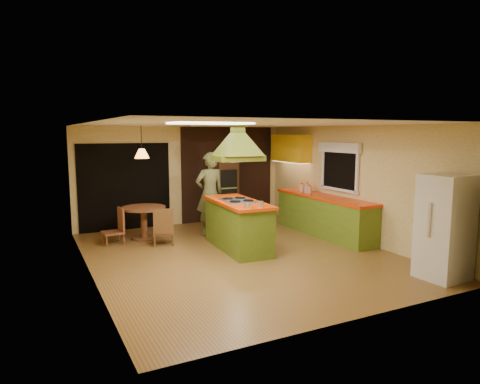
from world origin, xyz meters
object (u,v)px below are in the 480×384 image
wall_oven (224,189)px  man (210,194)px  kitchen_island (238,225)px  refrigerator (445,227)px  dining_table (144,216)px  canister_large (307,188)px

wall_oven → man: bearing=-130.4°
kitchen_island → refrigerator: size_ratio=1.20×
dining_table → canister_large: bearing=-13.2°
refrigerator → canister_large: 3.87m
man → wall_oven: bearing=-131.1°
kitchen_island → man: man is taller
man → wall_oven: (0.90, 1.18, -0.07)m
man → wall_oven: man is taller
wall_oven → kitchen_island: bearing=-111.7°
kitchen_island → refrigerator: 3.79m
man → dining_table: size_ratio=1.98×
kitchen_island → dining_table: kitchen_island is taller
man → wall_oven: 1.49m
kitchen_island → man: size_ratio=1.06×
wall_oven → dining_table: (-2.35, -0.87, -0.38)m
man → dining_table: bearing=-16.2°
wall_oven → canister_large: 2.24m
refrigerator → canister_large: refrigerator is taller
man → wall_oven: size_ratio=1.08×
kitchen_island → canister_large: (2.25, 0.78, 0.52)m
canister_large → wall_oven: bearing=128.6°
kitchen_island → man: 1.42m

